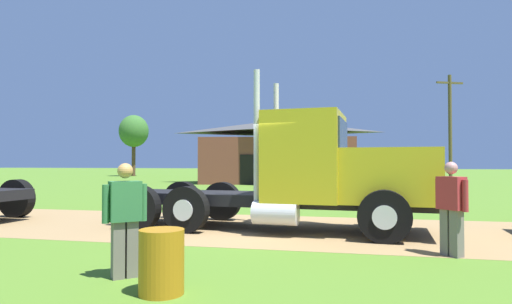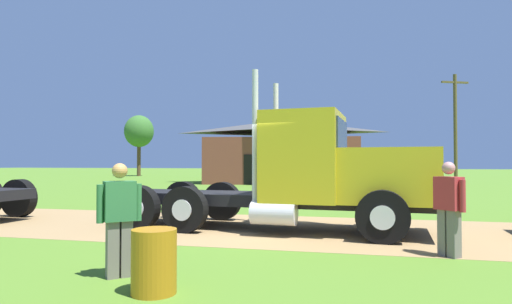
% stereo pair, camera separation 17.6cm
% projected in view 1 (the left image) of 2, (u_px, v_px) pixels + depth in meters
% --- Properties ---
extents(ground_plane, '(200.00, 200.00, 0.00)m').
position_uv_depth(ground_plane, '(271.00, 229.00, 10.58)').
color(ground_plane, '#517A24').
extents(dirt_track, '(120.00, 5.09, 0.01)m').
position_uv_depth(dirt_track, '(271.00, 228.00, 10.58)').
color(dirt_track, '#9C7B4D').
rests_on(dirt_track, ground_plane).
extents(truck_foreground_white, '(8.07, 3.09, 3.75)m').
position_uv_depth(truck_foreground_white, '(314.00, 176.00, 10.25)').
color(truck_foreground_white, black).
rests_on(truck_foreground_white, ground_plane).
extents(visitor_standing_near, '(0.49, 0.48, 1.62)m').
position_uv_depth(visitor_standing_near, '(125.00, 216.00, 6.10)').
color(visitor_standing_near, '#33723F').
rests_on(visitor_standing_near, ground_plane).
extents(visitor_walking_mid, '(0.48, 0.51, 1.64)m').
position_uv_depth(visitor_walking_mid, '(451.00, 205.00, 7.49)').
color(visitor_walking_mid, '#B22D33').
rests_on(visitor_walking_mid, ground_plane).
extents(visitor_far_side, '(0.50, 0.50, 1.60)m').
position_uv_depth(visitor_far_side, '(386.00, 187.00, 13.27)').
color(visitor_far_side, '#264C8C').
rests_on(visitor_far_side, ground_plane).
extents(steel_barrel, '(0.56, 0.56, 0.80)m').
position_uv_depth(steel_barrel, '(162.00, 262.00, 5.33)').
color(steel_barrel, '#B27214').
rests_on(steel_barrel, ground_plane).
extents(shed_building, '(12.94, 8.78, 5.02)m').
position_uv_depth(shed_building, '(278.00, 152.00, 34.36)').
color(shed_building, brown).
rests_on(shed_building, ground_plane).
extents(utility_pole_near, '(2.07, 1.03, 8.23)m').
position_uv_depth(utility_pole_near, '(450.00, 126.00, 32.29)').
color(utility_pole_near, brown).
rests_on(utility_pole_near, ground_plane).
extents(tree_left, '(3.45, 3.45, 7.24)m').
position_uv_depth(tree_left, '(134.00, 132.00, 50.92)').
color(tree_left, '#513823').
rests_on(tree_left, ground_plane).
extents(tree_mid, '(3.75, 3.75, 6.79)m').
position_uv_depth(tree_mid, '(282.00, 135.00, 48.90)').
color(tree_mid, '#513823').
rests_on(tree_mid, ground_plane).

